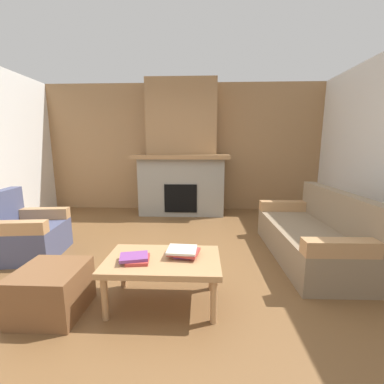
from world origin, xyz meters
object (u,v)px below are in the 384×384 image
Objects in this scene: armchair at (25,234)px; coffee_table at (163,264)px; couch at (313,236)px; ottoman at (52,291)px; fireplace at (182,158)px.

coffee_table is (1.92, -0.92, 0.08)m from armchair.
ottoman is at bearing -156.12° from couch.
ottoman is at bearing -169.64° from coffee_table.
fireplace is 3.18× the size of armchair.
coffee_table is at bearing -88.53° from fireplace.
couch is at bearing -49.67° from fireplace.
couch reaches higher than ottoman.
fireplace is 5.19× the size of ottoman.
armchair is at bearing -178.58° from couch.
fireplace reaches higher than coffee_table.
fireplace is 2.96m from couch.
fireplace is 2.70× the size of coffee_table.
armchair is 0.85× the size of coffee_table.
couch is at bearing 1.42° from armchair.
couch is at bearing 30.11° from coffee_table.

